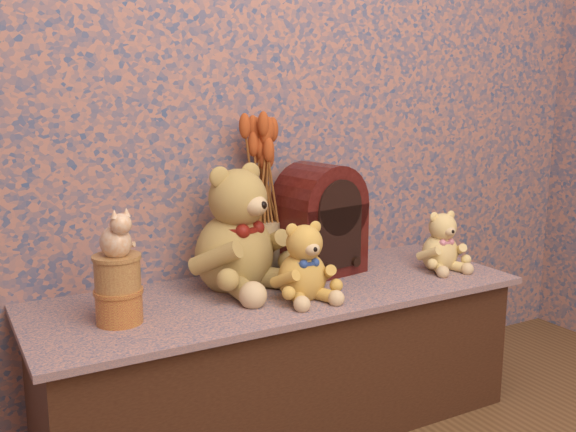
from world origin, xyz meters
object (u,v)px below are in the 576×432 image
ceramic_vase (263,249)px  cathedral_radio (320,218)px  teddy_medium (302,257)px  biscuit_tin_lower (119,307)px  teddy_small (440,238)px  teddy_large (234,222)px  cat_figurine (115,231)px

ceramic_vase → cathedral_radio: bearing=-15.8°
ceramic_vase → teddy_medium: bearing=-90.6°
biscuit_tin_lower → teddy_medium: bearing=-6.3°
teddy_small → teddy_large: bearing=173.8°
cathedral_radio → biscuit_tin_lower: cathedral_radio is taller
teddy_small → cathedral_radio: (-0.38, 0.16, 0.08)m
cat_figurine → teddy_medium: bearing=-20.5°
teddy_medium → cat_figurine: size_ratio=1.87×
teddy_large → biscuit_tin_lower: teddy_large is taller
teddy_small → biscuit_tin_lower: bearing=-174.8°
teddy_large → teddy_small: size_ratio=1.91×
teddy_medium → biscuit_tin_lower: 0.53m
teddy_small → cathedral_radio: 0.42m
ceramic_vase → cat_figurine: (-0.53, -0.20, 0.16)m
teddy_medium → cat_figurine: (-0.52, 0.06, 0.12)m
cathedral_radio → ceramic_vase: (-0.18, 0.05, -0.09)m
teddy_large → ceramic_vase: size_ratio=2.27×
cathedral_radio → teddy_medium: bearing=-141.5°
teddy_medium → ceramic_vase: size_ratio=1.36×
teddy_medium → teddy_small: teddy_medium is taller
cathedral_radio → biscuit_tin_lower: (-0.71, -0.15, -0.14)m
teddy_large → teddy_medium: 0.25m
cat_figurine → cathedral_radio: bearing=-2.5°
cathedral_radio → teddy_large: bearing=173.0°
cathedral_radio → cat_figurine: 0.73m
teddy_large → biscuit_tin_lower: 0.45m
cathedral_radio → ceramic_vase: 0.21m
teddy_small → cat_figurine: size_ratio=1.64×
teddy_large → cat_figurine: size_ratio=3.13×
teddy_large → ceramic_vase: (0.13, 0.07, -0.12)m
teddy_medium → teddy_small: bearing=5.9°
teddy_small → biscuit_tin_lower: size_ratio=1.77×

